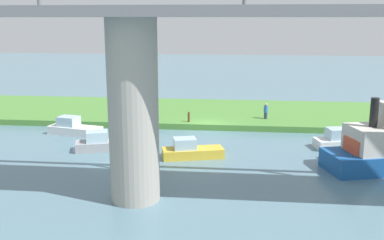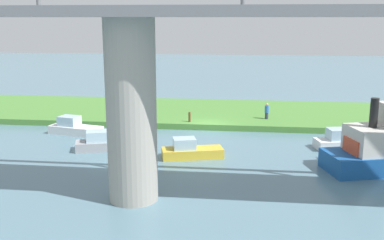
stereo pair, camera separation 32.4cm
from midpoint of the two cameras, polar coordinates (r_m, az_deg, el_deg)
name	(u,v)px [view 2 (the right image)]	position (r m, az deg, el deg)	size (l,w,h in m)	color
ground_plane	(207,131)	(37.47, 2.20, -1.34)	(160.00, 160.00, 0.00)	slate
grassy_bank	(213,113)	(43.25, 2.86, 0.90)	(80.00, 12.00, 0.50)	#4C8438
bridge_pylon	(131,112)	(22.46, -7.24, 1.00)	(2.49, 2.49, 9.15)	#9E998E
bridge_span	(128,6)	(22.02, -7.61, 14.03)	(74.77, 4.30, 3.25)	slate
person_on_bank	(267,111)	(39.91, 9.64, 1.13)	(0.46, 0.46, 1.39)	#2D334C
mooring_post	(190,117)	(38.28, -0.06, 0.38)	(0.20, 0.20, 0.83)	brown
motorboat_red	(344,141)	(34.06, 18.92, -2.57)	(4.62, 2.48, 1.46)	white
motorboat_white	(103,143)	(32.56, -10.83, -2.85)	(4.34, 2.65, 1.37)	#99999E
riverboat_paddlewheel	(190,151)	(30.16, 0.11, -3.87)	(4.28, 2.45, 1.35)	gold
pontoon_yellow	(74,128)	(37.41, -14.39, -0.96)	(4.53, 2.47, 1.43)	white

